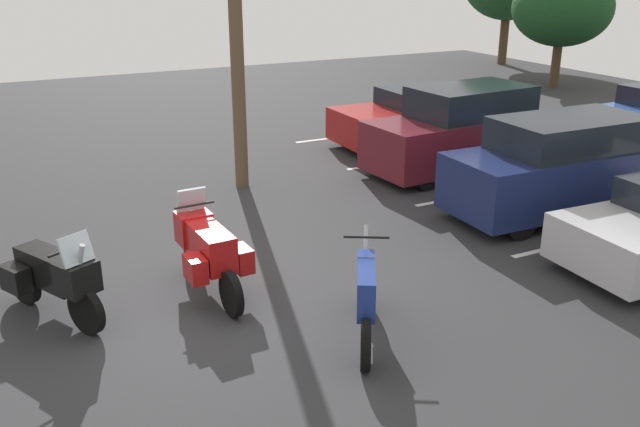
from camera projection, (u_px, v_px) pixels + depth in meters
name	position (u px, v px, depth m)	size (l,w,h in m)	color
ground	(207.00, 304.00, 10.14)	(44.00, 44.00, 0.10)	#2D2D30
motorcycle_touring	(208.00, 249.00, 10.21)	(2.20, 0.96, 1.48)	black
motorcycle_second	(366.00, 297.00, 8.99)	(1.91, 1.17, 1.29)	black
motorcycle_third	(54.00, 276.00, 9.41)	(1.96, 1.23, 1.41)	black
parking_stripes	(559.00, 208.00, 13.89)	(14.54, 4.97, 0.01)	silver
car_red	(414.00, 118.00, 18.46)	(1.93, 4.29, 1.49)	maroon
car_maroon	(460.00, 131.00, 16.04)	(2.06, 4.50, 1.98)	maroon
car_navy	(561.00, 167.00, 13.33)	(1.90, 4.53, 1.91)	navy
tree_left	(562.00, 8.00, 26.10)	(3.77, 3.77, 4.42)	#4C3823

